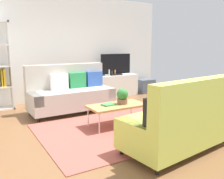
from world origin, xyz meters
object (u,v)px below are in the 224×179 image
at_px(couch_green, 184,121).
at_px(storage_trunk, 146,86).
at_px(tv_console, 115,85).
at_px(bottle_1, 112,73).
at_px(bottle_0, 109,73).
at_px(couch_beige, 71,93).
at_px(table_book_0, 108,104).
at_px(tv, 116,65).
at_px(vase_0, 98,74).
at_px(bottle_2, 115,72).
at_px(potted_plant, 122,96).
at_px(vase_1, 103,73).
at_px(coffee_table, 117,106).

xyz_separation_m(couch_green, storage_trunk, (2.27, 3.78, -0.23)).
relative_size(tv_console, bottle_1, 9.93).
bearing_deg(bottle_0, couch_beige, -148.20).
xyz_separation_m(couch_green, bottle_0, (0.92, 3.84, 0.29)).
height_order(couch_beige, table_book_0, couch_beige).
xyz_separation_m(couch_beige, tv, (1.85, 1.01, 0.50)).
bearing_deg(storage_trunk, vase_0, 174.90).
distance_m(storage_trunk, vase_0, 1.76).
distance_m(vase_0, bottle_2, 0.55).
relative_size(tv, storage_trunk, 1.92).
relative_size(couch_green, table_book_0, 8.27).
relative_size(tv_console, vase_0, 10.48).
bearing_deg(couch_green, potted_plant, 90.00).
xyz_separation_m(storage_trunk, bottle_2, (-1.14, 0.06, 0.50)).
bearing_deg(bottle_1, table_book_0, -121.74).
xyz_separation_m(couch_green, vase_1, (0.78, 3.93, 0.28)).
bearing_deg(table_book_0, couch_beige, 99.40).
bearing_deg(couch_green, bottle_1, 68.46).
xyz_separation_m(couch_green, bottle_1, (1.02, 3.84, 0.26)).
bearing_deg(bottle_2, coffee_table, -120.41).
bearing_deg(bottle_0, tv_console, 9.33).
distance_m(couch_green, bottle_0, 3.96).
height_order(potted_plant, bottle_1, bottle_1).
bearing_deg(storage_trunk, vase_1, 174.24).
xyz_separation_m(couch_green, bottle_2, (1.13, 3.84, 0.28)).
xyz_separation_m(tv, vase_1, (-0.39, 0.07, -0.23)).
distance_m(bottle_1, bottle_2, 0.11).
height_order(couch_beige, tv_console, couch_beige).
bearing_deg(tv_console, storage_trunk, -5.19).
bearing_deg(couch_beige, table_book_0, 98.04).
relative_size(couch_green, tv_console, 1.42).
xyz_separation_m(couch_green, potted_plant, (-0.17, 1.42, 0.13)).
bearing_deg(couch_green, vase_1, 72.11).
bearing_deg(table_book_0, storage_trunk, 40.45).
bearing_deg(tv, bottle_0, -175.30).
bearing_deg(storage_trunk, tv, 175.84).
bearing_deg(table_book_0, vase_1, 63.50).
distance_m(couch_green, vase_0, 3.98).
relative_size(coffee_table, bottle_2, 6.52).
bearing_deg(storage_trunk, table_book_0, -139.55).
distance_m(tv_console, bottle_2, 0.41).
bearing_deg(vase_0, couch_green, -98.50).
height_order(storage_trunk, bottle_0, bottle_0).
distance_m(coffee_table, vase_1, 2.75).
relative_size(potted_plant, vase_0, 2.27).
bearing_deg(tv, potted_plant, -118.64).
bearing_deg(bottle_1, coffee_table, -118.45).
distance_m(couch_green, coffee_table, 1.45).
xyz_separation_m(couch_green, tv, (1.17, 3.86, 0.51)).
xyz_separation_m(vase_0, bottle_0, (0.34, -0.09, 0.03)).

